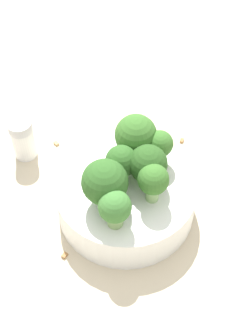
{
  "coord_description": "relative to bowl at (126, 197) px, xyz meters",
  "views": [
    {
      "loc": [
        -0.32,
        -0.13,
        0.5
      ],
      "look_at": [
        0.0,
        0.0,
        0.08
      ],
      "focal_mm": 50.0,
      "sensor_mm": 36.0,
      "label": 1
    }
  ],
  "objects": [
    {
      "name": "broccoli_floret_3",
      "position": [
        -0.03,
        0.01,
        0.06
      ],
      "size": [
        0.05,
        0.05,
        0.06
      ],
      "color": "#7A9E5B",
      "rests_on": "bowl"
    },
    {
      "name": "ground_plane",
      "position": [
        0.0,
        0.0,
        -0.03
      ],
      "size": [
        3.0,
        3.0,
        0.0
      ],
      "primitive_type": "plane",
      "color": "beige"
    },
    {
      "name": "broccoli_floret_0",
      "position": [
        0.01,
        0.01,
        0.06
      ],
      "size": [
        0.04,
        0.04,
        0.05
      ],
      "color": "#7A9E5B",
      "rests_on": "bowl"
    },
    {
      "name": "broccoli_floret_5",
      "position": [
        0.05,
        -0.02,
        0.05
      ],
      "size": [
        0.03,
        0.03,
        0.05
      ],
      "color": "#7A9E5B",
      "rests_on": "bowl"
    },
    {
      "name": "broccoli_floret_1",
      "position": [
        -0.01,
        -0.04,
        0.06
      ],
      "size": [
        0.04,
        0.04,
        0.05
      ],
      "color": "#8EB770",
      "rests_on": "bowl"
    },
    {
      "name": "broccoli_floret_6",
      "position": [
        0.05,
        0.01,
        0.06
      ],
      "size": [
        0.05,
        0.05,
        0.06
      ],
      "color": "#7A9E5B",
      "rests_on": "bowl"
    },
    {
      "name": "almond_crumb_2",
      "position": [
        -0.09,
        0.04,
        -0.02
      ],
      "size": [
        0.01,
        0.01,
        0.01
      ],
      "primitive_type": "cube",
      "rotation": [
        0.0,
        0.0,
        6.11
      ],
      "color": "olive",
      "rests_on": "ground_plane"
    },
    {
      "name": "pepper_shaker",
      "position": [
        0.04,
        0.17,
        0.01
      ],
      "size": [
        0.03,
        0.03,
        0.06
      ],
      "color": "silver",
      "rests_on": "ground_plane"
    },
    {
      "name": "almond_crumb_0",
      "position": [
        0.14,
        -0.03,
        -0.02
      ],
      "size": [
        0.01,
        0.01,
        0.01
      ],
      "primitive_type": "cube",
      "rotation": [
        0.0,
        0.0,
        3.26
      ],
      "color": "olive",
      "rests_on": "ground_plane"
    },
    {
      "name": "bowl",
      "position": [
        0.0,
        0.0,
        0.0
      ],
      "size": [
        0.17,
        0.17,
        0.05
      ],
      "primitive_type": "cylinder",
      "color": "white",
      "rests_on": "ground_plane"
    },
    {
      "name": "almond_crumb_1",
      "position": [
        0.07,
        0.14,
        -0.02
      ],
      "size": [
        0.01,
        0.01,
        0.01
      ],
      "primitive_type": "cube",
      "rotation": [
        0.0,
        0.0,
        4.26
      ],
      "color": "tan",
      "rests_on": "ground_plane"
    },
    {
      "name": "broccoli_floret_2",
      "position": [
        0.01,
        -0.02,
        0.06
      ],
      "size": [
        0.05,
        0.05,
        0.06
      ],
      "color": "#8EB770",
      "rests_on": "bowl"
    },
    {
      "name": "broccoli_floret_4",
      "position": [
        -0.06,
        -0.01,
        0.06
      ],
      "size": [
        0.04,
        0.04,
        0.05
      ],
      "color": "#7A9E5B",
      "rests_on": "bowl"
    }
  ]
}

